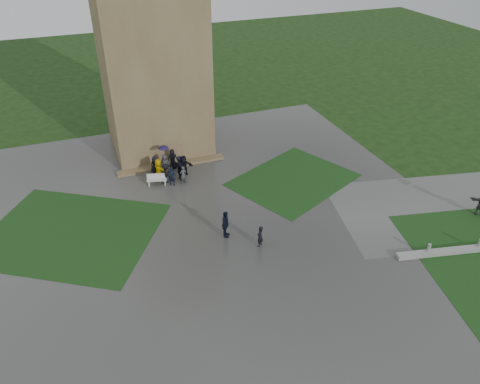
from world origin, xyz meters
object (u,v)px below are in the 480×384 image
object	(u,v)px
tower	(150,44)
bench	(157,179)
pedestrian_near	(260,236)
pedestrian_mid	(225,224)

from	to	relation	value
tower	bench	distance (m)	11.08
tower	pedestrian_near	world-z (taller)	tower
pedestrian_near	bench	bearing A→B (deg)	-106.06
pedestrian_near	pedestrian_mid	bearing A→B (deg)	-85.28
pedestrian_near	tower	bearing A→B (deg)	-121.38
bench	pedestrian_near	bearing A→B (deg)	-50.27
tower	pedestrian_mid	bearing A→B (deg)	-85.88
pedestrian_mid	pedestrian_near	bearing A→B (deg)	-100.91
tower	bench	world-z (taller)	tower
bench	pedestrian_mid	xyz separation A→B (m)	(2.82, -8.13, 0.51)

